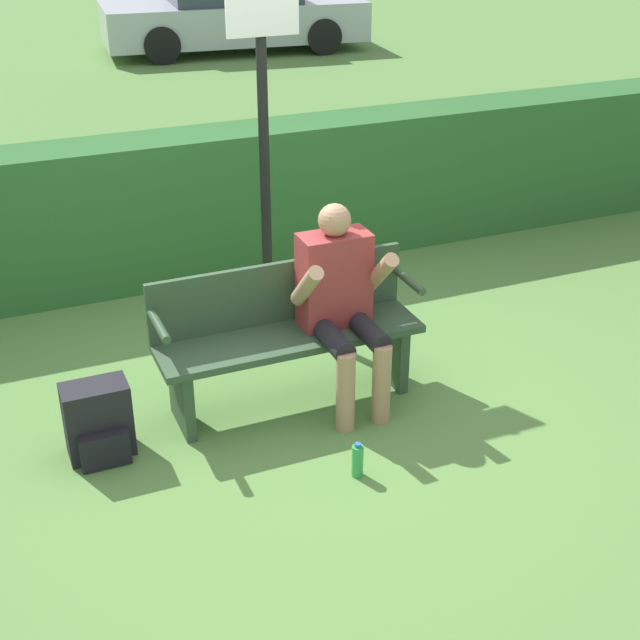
% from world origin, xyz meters
% --- Properties ---
extents(ground_plane, '(40.00, 40.00, 0.00)m').
position_xyz_m(ground_plane, '(0.00, 0.00, 0.00)').
color(ground_plane, '#5B8942').
extents(hedge_back, '(12.00, 0.51, 1.13)m').
position_xyz_m(hedge_back, '(0.00, 2.10, 0.56)').
color(hedge_back, '#2D662D').
rests_on(hedge_back, ground).
extents(park_bench, '(1.59, 0.42, 0.85)m').
position_xyz_m(park_bench, '(0.00, 0.06, 0.45)').
color(park_bench, '#334C33').
rests_on(park_bench, ground).
extents(person_seated, '(0.55, 0.60, 1.22)m').
position_xyz_m(person_seated, '(0.30, -0.06, 0.68)').
color(person_seated, '#993333').
rests_on(person_seated, ground).
extents(backpack, '(0.36, 0.29, 0.43)m').
position_xyz_m(backpack, '(-1.17, -0.09, 0.21)').
color(backpack, black).
rests_on(backpack, ground).
extents(water_bottle, '(0.06, 0.06, 0.21)m').
position_xyz_m(water_bottle, '(0.06, -0.83, 0.10)').
color(water_bottle, green).
rests_on(water_bottle, ground).
extents(signpost, '(0.47, 0.09, 2.33)m').
position_xyz_m(signpost, '(0.27, 1.13, 1.39)').
color(signpost, black).
rests_on(signpost, ground).
extents(parked_car, '(4.57, 2.21, 1.24)m').
position_xyz_m(parked_car, '(3.19, 11.01, 0.60)').
color(parked_car, '#B7BCC6').
rests_on(parked_car, ground).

